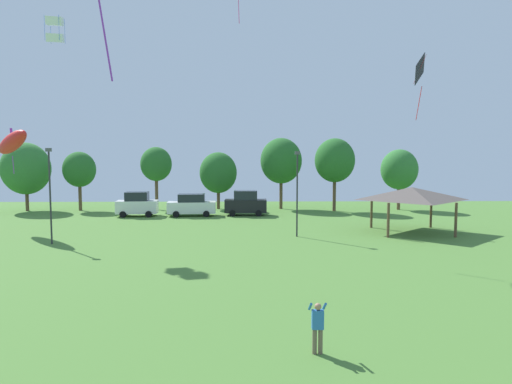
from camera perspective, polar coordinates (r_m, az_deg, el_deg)
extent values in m
cylinder|color=brown|center=(14.85, 7.33, -18.02)|extent=(0.14, 0.14, 0.79)
cylinder|color=brown|center=(14.88, 8.05, -17.99)|extent=(0.14, 0.14, 0.79)
cube|color=#2D6BB2|center=(14.62, 7.72, -15.52)|extent=(0.36, 0.20, 0.59)
sphere|color=#A87A5B|center=(14.48, 7.74, -14.01)|extent=(0.21, 0.21, 0.21)
cylinder|color=#2D6BB2|center=(14.55, 6.80, -14.03)|extent=(0.08, 0.48, 0.37)
cylinder|color=#2D6BB2|center=(14.62, 8.56, -13.96)|extent=(0.08, 0.48, 0.37)
cylinder|color=#E54C93|center=(36.65, -2.19, 22.09)|extent=(0.15, 0.39, 2.45)
cylinder|color=purple|center=(14.06, -18.60, 19.29)|extent=(0.45, 0.27, 3.09)
ellipsoid|color=red|center=(41.44, -28.17, 5.48)|extent=(4.97, 5.07, 2.61)
cube|color=purple|center=(41.45, -28.19, 5.98)|extent=(0.43, 0.44, 1.57)
cylinder|color=purple|center=(41.43, -28.08, 3.02)|extent=(0.21, 0.21, 1.42)
cube|color=white|center=(38.77, -23.88, 18.96)|extent=(1.35, 1.43, 0.83)
cube|color=white|center=(38.48, -23.82, 17.21)|extent=(1.35, 1.43, 0.83)
cylinder|color=blue|center=(38.35, -24.92, 18.15)|extent=(0.02, 0.02, 1.82)
cylinder|color=blue|center=(37.96, -23.40, 18.35)|extent=(0.02, 0.02, 1.82)
cylinder|color=blue|center=(39.28, -24.28, 17.83)|extent=(0.02, 0.02, 1.82)
cylinder|color=blue|center=(38.91, -22.79, 18.02)|extent=(0.02, 0.02, 1.82)
cube|color=black|center=(39.66, 19.80, 14.26)|extent=(1.47, 2.25, 2.57)
cylinder|color=red|center=(39.64, 19.81, 14.26)|extent=(0.87, 0.30, 2.26)
cylinder|color=red|center=(39.28, 19.69, 10.40)|extent=(0.42, 0.18, 2.67)
cube|color=silver|center=(47.27, -14.63, -1.81)|extent=(4.14, 2.18, 1.26)
cube|color=#1E232D|center=(47.17, -14.65, -0.51)|extent=(2.33, 1.89, 0.88)
cylinder|color=black|center=(46.24, -13.28, -2.71)|extent=(0.65, 0.27, 0.64)
cylinder|color=black|center=(48.09, -12.97, -2.43)|extent=(0.65, 0.27, 0.64)
cylinder|color=black|center=(46.64, -16.31, -2.71)|extent=(0.65, 0.27, 0.64)
cylinder|color=black|center=(48.48, -15.88, -2.43)|extent=(0.65, 0.27, 0.64)
cube|color=silver|center=(46.37, -8.05, -1.91)|extent=(4.90, 2.12, 1.13)
cube|color=#1E232D|center=(46.28, -8.06, -0.72)|extent=(2.74, 1.84, 0.79)
cylinder|color=black|center=(45.48, -6.23, -2.73)|extent=(0.65, 0.26, 0.64)
cylinder|color=black|center=(47.28, -6.17, -2.45)|extent=(0.65, 0.26, 0.64)
cylinder|color=black|center=(45.65, -9.97, -2.75)|extent=(0.65, 0.26, 0.64)
cylinder|color=black|center=(47.45, -9.77, -2.47)|extent=(0.65, 0.26, 0.64)
cube|color=black|center=(46.48, -1.29, -1.74)|extent=(4.26, 1.80, 1.30)
cube|color=#1E232D|center=(46.37, -1.30, -0.38)|extent=(2.36, 1.62, 0.91)
cylinder|color=black|center=(45.69, 0.33, -2.67)|extent=(0.64, 0.23, 0.64)
cylinder|color=black|center=(47.39, 0.32, -2.41)|extent=(0.64, 0.23, 0.64)
cylinder|color=black|center=(45.76, -2.96, -2.67)|extent=(0.64, 0.23, 0.64)
cylinder|color=black|center=(47.45, -2.85, -2.41)|extent=(0.64, 0.23, 0.64)
cylinder|color=brown|center=(35.31, 16.21, -3.40)|extent=(0.20, 0.20, 2.60)
cylinder|color=brown|center=(37.12, 23.71, -3.22)|extent=(0.20, 0.20, 2.60)
cylinder|color=brown|center=(39.69, 14.24, -2.49)|extent=(0.20, 0.20, 2.60)
cylinder|color=brown|center=(41.32, 21.04, -2.38)|extent=(0.20, 0.20, 2.60)
pyramid|color=#564C47|center=(38.09, 18.88, -0.17)|extent=(6.56, 5.96, 1.00)
cylinder|color=#2D2D33|center=(34.23, 5.16, -0.48)|extent=(0.12, 0.12, 6.17)
cube|color=#4C4C51|center=(34.09, 5.20, 4.90)|extent=(0.36, 0.20, 0.24)
cylinder|color=#2D2D33|center=(34.27, -24.32, -0.70)|extent=(0.12, 0.12, 6.36)
cube|color=#4C4C51|center=(34.14, -24.51, 4.82)|extent=(0.36, 0.20, 0.24)
cylinder|color=brown|center=(56.16, -26.70, -0.73)|extent=(0.36, 0.36, 2.73)
ellipsoid|color=#337533|center=(55.97, -26.83, 2.64)|extent=(5.17, 5.17, 5.68)
cylinder|color=brown|center=(54.21, -21.13, -0.46)|extent=(0.36, 0.36, 3.23)
ellipsoid|color=#286628|center=(54.04, -21.22, 2.65)|extent=(3.55, 3.55, 3.90)
cylinder|color=brown|center=(52.44, -12.32, -0.08)|extent=(0.36, 0.36, 3.84)
ellipsoid|color=#286628|center=(52.28, -12.38, 3.44)|extent=(3.47, 3.47, 3.82)
cylinder|color=brown|center=(52.24, -4.72, -0.72)|extent=(0.36, 0.36, 2.56)
ellipsoid|color=#286628|center=(52.06, -4.74, 2.42)|extent=(4.23, 4.23, 4.65)
cylinder|color=brown|center=(52.25, 3.14, -0.06)|extent=(0.36, 0.36, 3.72)
ellipsoid|color=#286628|center=(52.08, 3.16, 3.92)|extent=(4.71, 4.71, 5.18)
cylinder|color=brown|center=(50.82, 9.76, -0.14)|extent=(0.36, 0.36, 3.93)
ellipsoid|color=#286628|center=(50.66, 9.82, 3.92)|extent=(4.37, 4.37, 4.81)
cylinder|color=brown|center=(53.79, 17.40, -0.52)|extent=(0.36, 0.36, 3.00)
ellipsoid|color=#337533|center=(53.62, 17.48, 2.71)|extent=(4.10, 4.10, 4.50)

